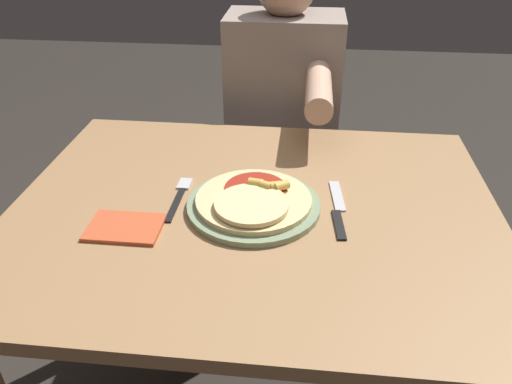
% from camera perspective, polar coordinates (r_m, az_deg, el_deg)
% --- Properties ---
extents(dining_table, '(1.03, 0.82, 0.78)m').
position_cam_1_polar(dining_table, '(1.14, -0.21, -7.14)').
color(dining_table, '#9E754C').
rests_on(dining_table, ground_plane).
extents(plate, '(0.28, 0.28, 0.01)m').
position_cam_1_polar(plate, '(1.05, 0.00, -1.53)').
color(plate, gray).
rests_on(plate, dining_table).
extents(pizza, '(0.24, 0.24, 0.04)m').
position_cam_1_polar(pizza, '(1.04, 0.03, -0.90)').
color(pizza, '#E0C689').
rests_on(pizza, plate).
extents(fork, '(0.03, 0.18, 0.00)m').
position_cam_1_polar(fork, '(1.10, -8.77, -0.43)').
color(fork, black).
rests_on(fork, dining_table).
extents(knife, '(0.03, 0.22, 0.00)m').
position_cam_1_polar(knife, '(1.06, 9.35, -1.98)').
color(knife, black).
rests_on(knife, dining_table).
extents(napkin, '(0.15, 0.10, 0.01)m').
position_cam_1_polar(napkin, '(1.02, -14.75, -3.93)').
color(napkin, '#C6512D').
rests_on(napkin, dining_table).
extents(person_diner, '(0.36, 0.52, 1.20)m').
position_cam_1_polar(person_diner, '(1.67, 3.12, 8.34)').
color(person_diner, '#2D2D38').
rests_on(person_diner, ground_plane).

